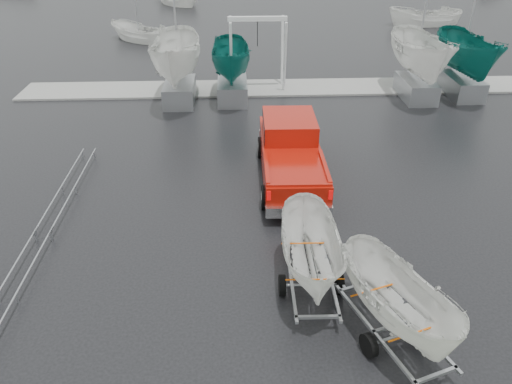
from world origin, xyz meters
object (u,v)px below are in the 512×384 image
at_px(pickup_truck, 290,150).
at_px(trailer_hitched, 315,211).
at_px(trailer_parked, 405,259).
at_px(boat_hoist, 257,43).

xyz_separation_m(pickup_truck, trailer_hitched, (-0.15, -6.83, 1.46)).
height_order(trailer_hitched, trailer_parked, trailer_hitched).
xyz_separation_m(trailer_parked, boat_hoist, (-2.37, 19.73, 0.15)).
xyz_separation_m(trailer_hitched, trailer_parked, (1.76, -1.99, -0.09)).
xyz_separation_m(trailer_hitched, boat_hoist, (-0.61, 17.74, 0.07)).
bearing_deg(pickup_truck, trailer_parked, -78.40).
xyz_separation_m(pickup_truck, trailer_parked, (1.61, -8.82, 1.37)).
bearing_deg(trailer_parked, trailer_hitched, 112.37).
relative_size(trailer_parked, boat_hoist, 1.12).
bearing_deg(boat_hoist, trailer_parked, -83.16).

